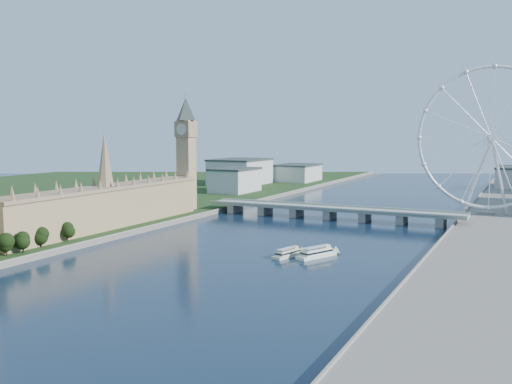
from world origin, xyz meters
The scene contains 8 objects.
ground centered at (0.00, 0.00, 0.00)m, with size 2000.00×2000.00×0.00m, color #16263F.
parliament_range centered at (-128.00, 170.00, 18.48)m, with size 24.00×200.00×70.00m.
big_ben centered at (-128.00, 278.00, 66.57)m, with size 20.02×20.02×110.00m.
westminster_bridge centered at (0.00, 300.00, 6.63)m, with size 220.00×22.00×9.50m.
london_eye centered at (119.98, 355.08, 67.52)m, with size 113.60×39.12×124.30m.
city_skyline centered at (39.22, 560.08, 16.96)m, with size 505.00×280.00×32.00m.
tour_boat_near centered at (25.35, 148.58, 0.00)m, with size 6.52×25.74×5.65m, color beige, non-canonical shape.
tour_boat_far centered at (40.76, 154.94, 0.00)m, with size 7.67×29.99×6.63m, color silver, non-canonical shape.
Camera 1 is at (152.10, -153.58, 72.74)m, focal length 40.00 mm.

